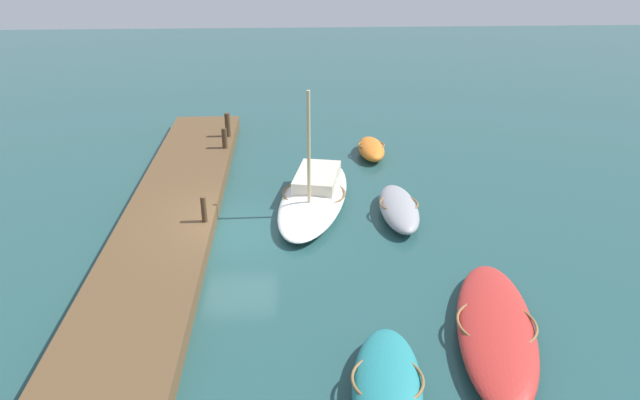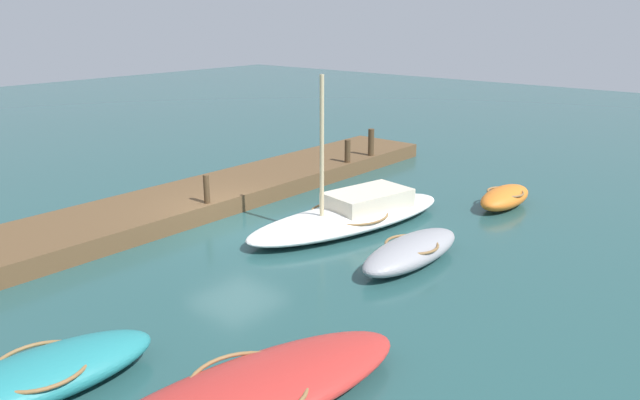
# 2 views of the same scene
# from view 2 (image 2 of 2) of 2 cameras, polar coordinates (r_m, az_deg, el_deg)

# --- Properties ---
(ground_plane) EXTENTS (84.00, 84.00, 0.00)m
(ground_plane) POSITION_cam_2_polar(r_m,az_deg,el_deg) (18.64, -7.88, -2.34)
(ground_plane) COLOR #234C4C
(dock_platform) EXTENTS (22.86, 3.08, 0.55)m
(dock_platform) POSITION_cam_2_polar(r_m,az_deg,el_deg) (20.24, -12.26, -0.19)
(dock_platform) COLOR brown
(dock_platform) RESTS_ON ground_plane
(sailboat_white) EXTENTS (7.37, 3.63, 4.53)m
(sailboat_white) POSITION_cam_2_polar(r_m,az_deg,el_deg) (18.35, 3.01, -1.28)
(sailboat_white) COLOR white
(sailboat_white) RESTS_ON ground_plane
(motorboat_red) EXTENTS (6.20, 3.14, 0.63)m
(motorboat_red) POSITION_cam_2_polar(r_m,az_deg,el_deg) (10.31, -6.64, -17.38)
(motorboat_red) COLOR #B72D28
(motorboat_red) RESTS_ON ground_plane
(rowboat_teal) EXTENTS (4.05, 2.04, 0.67)m
(rowboat_teal) POSITION_cam_2_polar(r_m,az_deg,el_deg) (11.62, -24.35, -14.51)
(rowboat_teal) COLOR teal
(rowboat_teal) RESTS_ON ground_plane
(dinghy_orange) EXTENTS (2.70, 1.19, 0.67)m
(dinghy_orange) POSITION_cam_2_polar(r_m,az_deg,el_deg) (20.96, 16.73, 0.26)
(dinghy_orange) COLOR orange
(dinghy_orange) RESTS_ON ground_plane
(rowboat_grey) EXTENTS (3.76, 1.38, 0.68)m
(rowboat_grey) POSITION_cam_2_polar(r_m,az_deg,el_deg) (15.78, 8.45, -4.68)
(rowboat_grey) COLOR #939399
(rowboat_grey) RESTS_ON ground_plane
(mooring_post_west) EXTENTS (0.24, 0.24, 1.08)m
(mooring_post_west) POSITION_cam_2_polar(r_m,az_deg,el_deg) (25.02, 4.74, 5.35)
(mooring_post_west) COLOR #47331E
(mooring_post_west) RESTS_ON dock_platform
(mooring_post_mid_west) EXTENTS (0.23, 0.23, 0.88)m
(mooring_post_mid_west) POSITION_cam_2_polar(r_m,az_deg,el_deg) (23.82, 2.56, 4.54)
(mooring_post_mid_west) COLOR #47331E
(mooring_post_mid_west) RESTS_ON dock_platform
(mooring_post_mid_east) EXTENTS (0.18, 0.18, 0.89)m
(mooring_post_mid_east) POSITION_cam_2_polar(r_m,az_deg,el_deg) (18.95, -10.46, 1.01)
(mooring_post_mid_east) COLOR #47331E
(mooring_post_mid_east) RESTS_ON dock_platform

